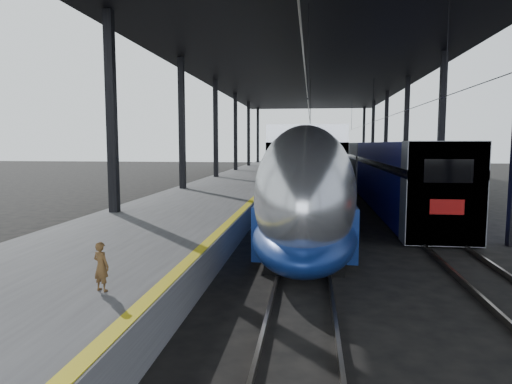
# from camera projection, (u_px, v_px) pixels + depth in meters

# --- Properties ---
(ground) EXTENTS (160.00, 160.00, 0.00)m
(ground) POSITION_uv_depth(u_px,v_px,m) (234.00, 275.00, 13.13)
(ground) COLOR black
(ground) RESTS_ON ground
(platform) EXTENTS (6.00, 80.00, 1.00)m
(platform) POSITION_uv_depth(u_px,v_px,m) (233.00, 189.00, 33.24)
(platform) COLOR #4C4C4F
(platform) RESTS_ON ground
(yellow_strip) EXTENTS (0.30, 80.00, 0.01)m
(yellow_strip) POSITION_uv_depth(u_px,v_px,m) (271.00, 182.00, 32.85)
(yellow_strip) COLOR yellow
(yellow_strip) RESTS_ON platform
(rails) EXTENTS (6.52, 80.00, 0.16)m
(rails) POSITION_uv_depth(u_px,v_px,m) (344.00, 196.00, 32.32)
(rails) COLOR slate
(rails) RESTS_ON ground
(canopy) EXTENTS (18.00, 75.00, 9.47)m
(canopy) POSITION_uv_depth(u_px,v_px,m) (309.00, 67.00, 31.68)
(canopy) COLOR black
(canopy) RESTS_ON ground
(tgv_train) EXTENTS (3.14, 65.20, 4.50)m
(tgv_train) POSITION_uv_depth(u_px,v_px,m) (310.00, 162.00, 41.22)
(tgv_train) COLOR #A9ABB0
(tgv_train) RESTS_ON ground
(second_train) EXTENTS (2.82, 56.05, 3.88)m
(second_train) POSITION_uv_depth(u_px,v_px,m) (363.00, 163.00, 43.18)
(second_train) COLOR navy
(second_train) RESTS_ON ground
(child) EXTENTS (0.40, 0.33, 0.95)m
(child) POSITION_uv_depth(u_px,v_px,m) (101.00, 266.00, 8.60)
(child) COLOR #50361A
(child) RESTS_ON platform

